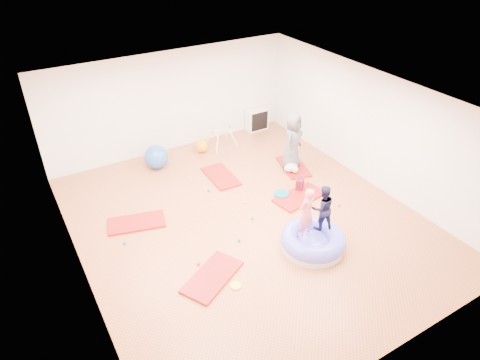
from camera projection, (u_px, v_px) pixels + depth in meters
room at (247, 166)px, 8.76m from camera, size 7.01×8.01×2.81m
gym_mat_front_left at (212, 277)px, 8.02m from camera, size 1.41×1.15×0.05m
gym_mat_mid_left at (137, 223)px, 9.40m from camera, size 1.34×0.91×0.05m
gym_mat_center_back at (221, 176)px, 11.03m from camera, size 0.65×1.23×0.05m
gym_mat_right at (300, 197)px, 10.24m from camera, size 1.34×0.82×0.05m
gym_mat_rear_right at (293, 167)px, 11.44m from camera, size 0.87×1.29×0.05m
inflatable_cushion at (313, 241)px, 8.68m from camera, size 1.33×1.33×0.42m
child_pink at (307, 210)px, 8.29m from camera, size 0.44×0.33×1.08m
child_navy at (323, 206)px, 8.47m from camera, size 0.57×0.49×1.00m
adult_caregiver at (292, 141)px, 11.00m from camera, size 0.88×0.79×1.51m
infant at (292, 168)px, 11.12m from camera, size 0.39×0.39×0.23m
ball_pit_balls at (232, 221)px, 9.43m from camera, size 4.79×2.23×0.07m
exercise_ball_blue at (156, 157)px, 11.29m from camera, size 0.64×0.64×0.64m
exercise_ball_orange at (202, 146)px, 12.09m from camera, size 0.37×0.37×0.37m
infant_play_gym at (221, 135)px, 12.27m from camera, size 0.73×0.69×0.56m
cube_shelf at (257, 120)px, 13.24m from camera, size 0.67×0.33×0.67m
balance_disc at (281, 194)px, 10.30m from camera, size 0.35×0.35×0.08m
backpack at (300, 184)px, 10.47m from camera, size 0.31×0.30×0.31m
yellow_toy at (236, 286)px, 7.85m from camera, size 0.20×0.20×0.03m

